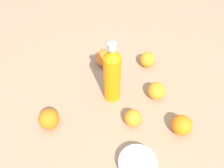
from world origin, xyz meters
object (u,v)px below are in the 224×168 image
at_px(orange_4, 182,125).
at_px(ceramic_bowl, 137,164).
at_px(orange_0, 49,119).
at_px(orange_3, 156,91).
at_px(orange_2, 105,58).
at_px(orange_1, 147,60).
at_px(orange_5, 133,118).
at_px(water_bottle, 112,75).

bearing_deg(orange_4, ceramic_bowl, 40.32).
height_order(orange_0, orange_3, orange_0).
bearing_deg(orange_0, orange_2, -119.89).
height_order(orange_2, orange_4, orange_2).
bearing_deg(orange_4, orange_2, -49.89).
distance_m(orange_2, orange_3, 0.30).
xyz_separation_m(orange_1, orange_5, (0.08, 0.33, -0.00)).
bearing_deg(water_bottle, orange_3, 52.14).
relative_size(orange_1, orange_3, 0.98).
distance_m(orange_0, orange_3, 0.46).
xyz_separation_m(orange_5, ceramic_bowl, (-0.01, 0.18, -0.02)).
relative_size(orange_1, ceramic_bowl, 0.55).
height_order(water_bottle, orange_2, water_bottle).
height_order(orange_3, ceramic_bowl, orange_3).
bearing_deg(orange_5, orange_2, -69.53).
bearing_deg(orange_0, orange_1, -139.56).
distance_m(orange_0, orange_2, 0.40).
bearing_deg(orange_1, ceramic_bowl, 81.93).
bearing_deg(ceramic_bowl, water_bottle, -73.26).
distance_m(orange_4, orange_5, 0.19).
relative_size(orange_5, ceramic_bowl, 0.51).
xyz_separation_m(orange_0, orange_2, (-0.20, -0.35, 0.00)).
bearing_deg(orange_4, orange_1, -74.44).
relative_size(water_bottle, orange_1, 3.96).
xyz_separation_m(orange_1, orange_2, (0.21, -0.00, 0.01)).
bearing_deg(orange_2, water_bottle, 101.35).
bearing_deg(ceramic_bowl, orange_5, -87.03).
height_order(water_bottle, orange_1, water_bottle).
relative_size(orange_2, orange_3, 1.11).
xyz_separation_m(orange_4, ceramic_bowl, (0.17, 0.15, -0.02)).
bearing_deg(orange_3, ceramic_bowl, 73.16).
relative_size(orange_0, ceramic_bowl, 0.60).
height_order(water_bottle, orange_3, water_bottle).
distance_m(orange_2, orange_5, 0.36).
height_order(water_bottle, orange_4, water_bottle).
distance_m(water_bottle, ceramic_bowl, 0.35).
distance_m(orange_1, ceramic_bowl, 0.52).
distance_m(orange_5, ceramic_bowl, 0.18).
height_order(orange_1, orange_4, orange_4).
bearing_deg(orange_0, orange_3, -160.58).
bearing_deg(orange_5, ceramic_bowl, 92.97).
bearing_deg(water_bottle, orange_1, 101.26).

